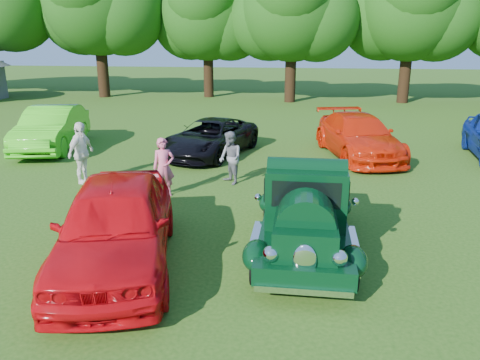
# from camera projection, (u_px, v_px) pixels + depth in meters

# --- Properties ---
(ground) EXTENTS (120.00, 120.00, 0.00)m
(ground) POSITION_uv_depth(u_px,v_px,m) (242.00, 257.00, 9.32)
(ground) COLOR #244D12
(ground) RESTS_ON ground
(hero_pickup) EXTENTS (2.16, 4.63, 1.81)m
(hero_pickup) POSITION_uv_depth(u_px,v_px,m) (305.00, 213.00, 9.47)
(hero_pickup) COLOR black
(hero_pickup) RESTS_ON ground
(red_convertible) EXTENTS (3.20, 5.36, 1.71)m
(red_convertible) POSITION_uv_depth(u_px,v_px,m) (116.00, 224.00, 8.72)
(red_convertible) COLOR red
(red_convertible) RESTS_ON ground
(back_car_lime) EXTENTS (2.71, 5.22, 1.64)m
(back_car_lime) POSITION_uv_depth(u_px,v_px,m) (52.00, 128.00, 18.03)
(back_car_lime) COLOR #3DCB1B
(back_car_lime) RESTS_ON ground
(back_car_black) EXTENTS (3.41, 5.13, 1.31)m
(back_car_black) POSITION_uv_depth(u_px,v_px,m) (210.00, 138.00, 17.18)
(back_car_black) COLOR black
(back_car_black) RESTS_ON ground
(back_car_orange) EXTENTS (3.31, 5.56, 1.51)m
(back_car_orange) POSITION_uv_depth(u_px,v_px,m) (358.00, 136.00, 16.94)
(back_car_orange) COLOR red
(back_car_orange) RESTS_ON ground
(spectator_pink) EXTENTS (0.70, 0.60, 1.62)m
(spectator_pink) POSITION_uv_depth(u_px,v_px,m) (164.00, 167.00, 12.68)
(spectator_pink) COLOR #E05C7E
(spectator_pink) RESTS_ON ground
(spectator_grey) EXTENTS (0.93, 0.97, 1.57)m
(spectator_grey) POSITION_uv_depth(u_px,v_px,m) (230.00, 158.00, 13.76)
(spectator_grey) COLOR slate
(spectator_grey) RESTS_ON ground
(spectator_white) EXTENTS (0.65, 1.15, 1.84)m
(spectator_white) POSITION_uv_depth(u_px,v_px,m) (81.00, 153.00, 13.77)
(spectator_white) COLOR white
(spectator_white) RESTS_ON ground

